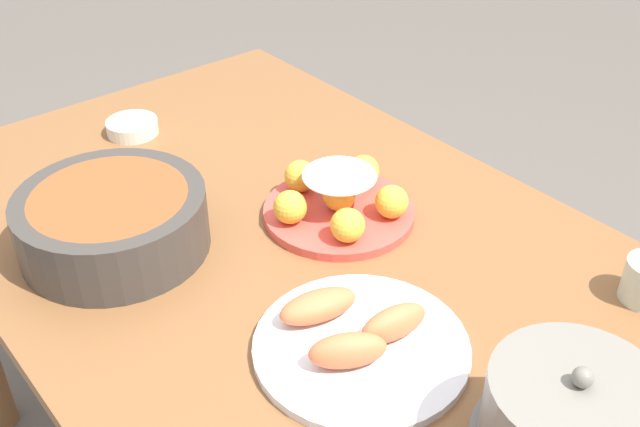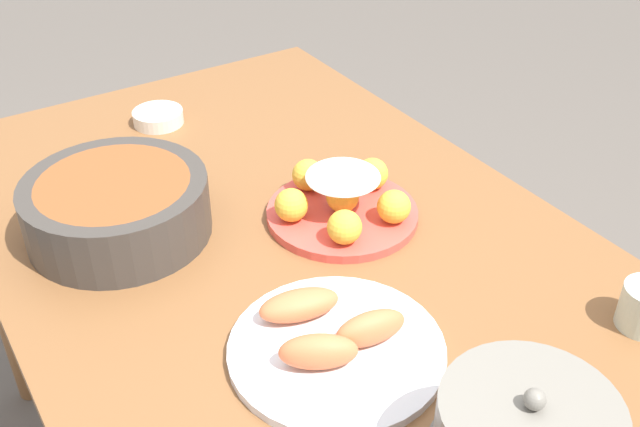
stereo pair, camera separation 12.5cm
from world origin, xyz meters
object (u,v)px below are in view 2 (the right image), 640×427
cake_plate (342,202)px  seafood_platter (333,342)px  dining_table (297,291)px  serving_bowl (117,206)px  sauce_bowl (158,117)px

cake_plate → seafood_platter: size_ratio=0.87×
dining_table → serving_bowl: (0.20, 0.23, 0.15)m
seafood_platter → sauce_bowl: bearing=-4.5°
serving_bowl → seafood_platter: size_ratio=1.01×
cake_plate → sauce_bowl: size_ratio=2.49×
serving_bowl → sauce_bowl: serving_bowl is taller
sauce_bowl → serving_bowl: bearing=148.4°
dining_table → seafood_platter: bearing=161.0°
serving_bowl → cake_plate: bearing=-116.0°
dining_table → sauce_bowl: size_ratio=14.05×
dining_table → serving_bowl: bearing=48.4°
seafood_platter → cake_plate: bearing=-36.3°
cake_plate → sauce_bowl: bearing=14.7°
cake_plate → sauce_bowl: (0.51, 0.13, -0.02)m
dining_table → cake_plate: cake_plate is taller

